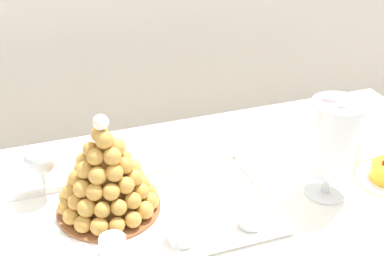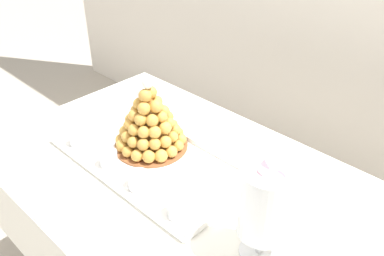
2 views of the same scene
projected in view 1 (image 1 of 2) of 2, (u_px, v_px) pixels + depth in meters
name	position (u px, v px, depth m)	size (l,w,h in m)	color
buffet_table	(218.00, 226.00, 1.32)	(1.52, 0.83, 0.75)	brown
serving_tray	(136.00, 218.00, 1.19)	(0.66, 0.34, 0.02)	white
croquembouche	(106.00, 175.00, 1.17)	(0.25, 0.25, 0.26)	brown
dessert_cup_mid_left	(113.00, 247.00, 1.07)	(0.06, 0.06, 0.05)	silver
dessert_cup_centre	(182.00, 232.00, 1.11)	(0.06, 0.06, 0.05)	silver
dessert_cup_mid_right	(251.00, 216.00, 1.16)	(0.06, 0.06, 0.05)	silver
macaron_goblet	(334.00, 138.00, 1.20)	(0.13, 0.13, 0.27)	white
wine_glass	(40.00, 161.00, 1.22)	(0.08, 0.08, 0.15)	silver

